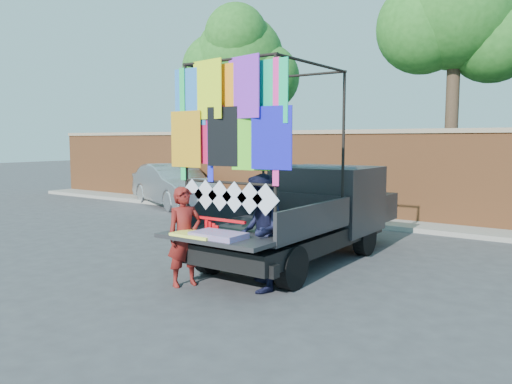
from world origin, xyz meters
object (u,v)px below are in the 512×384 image
Objects in this scene: sedan at (174,185)px; woman at (185,237)px; pickup_truck at (314,211)px; man at (260,233)px.

sedan is 2.84× the size of woman.
pickup_truck reaches higher than sedan.
woman is (-0.67, -3.00, -0.10)m from pickup_truck.
man is (1.11, 0.48, 0.11)m from woman.
man is at bearing -80.06° from pickup_truck.
woman is at bearing -102.54° from pickup_truck.
pickup_truck is 3.54× the size of woman.
pickup_truck is 8.54m from sedan.
sedan is 2.49× the size of man.
sedan is (-7.64, 3.82, -0.15)m from pickup_truck.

